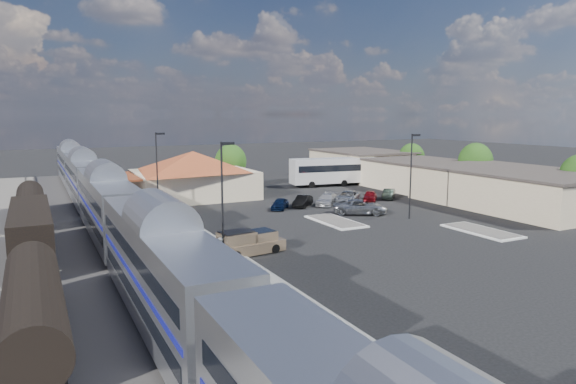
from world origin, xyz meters
name	(u,v)px	position (x,y,z in m)	size (l,w,h in m)	color
ground	(311,230)	(0.00, 0.00, 0.00)	(280.00, 280.00, 0.00)	black
railbed	(69,235)	(-21.00, 8.00, 0.06)	(16.00, 100.00, 0.12)	#4C4944
platform	(172,229)	(-12.00, 6.00, 0.09)	(5.50, 92.00, 0.18)	gray
passenger_train	(107,208)	(-18.00, 4.40, 2.87)	(3.00, 104.00, 5.55)	silver
freight_cars	(31,235)	(-24.00, 0.54, 1.93)	(2.80, 46.00, 4.00)	black
station_depot	(193,174)	(-4.56, 24.00, 3.13)	(18.35, 12.24, 6.20)	beige
buildings_east	(432,175)	(28.00, 14.28, 2.27)	(14.40, 51.40, 4.80)	#C6B28C
traffic_island_south	(335,221)	(4.00, 2.00, 0.10)	(3.30, 7.50, 0.21)	silver
traffic_island_north	(481,231)	(14.00, -8.00, 0.10)	(3.30, 7.50, 0.21)	silver
lamp_plat_s	(223,191)	(-10.90, -6.00, 5.34)	(1.08, 0.25, 9.00)	black
lamp_plat_n	(158,165)	(-10.90, 16.00, 5.34)	(1.08, 0.25, 9.00)	black
lamp_lot	(412,169)	(12.10, 0.00, 5.34)	(1.08, 0.25, 9.00)	black
tree_east_b	(475,162)	(34.00, 12.00, 4.22)	(4.94, 4.94, 6.96)	#382314
tree_east_c	(411,158)	(34.00, 26.00, 3.76)	(4.41, 4.41, 6.21)	#382314
tree_depot	(231,162)	(3.00, 30.00, 4.02)	(4.71, 4.71, 6.63)	#382314
pickup_truck	(250,243)	(-8.50, -5.33, 0.91)	(5.78, 2.79, 1.92)	tan
suv	(360,207)	(8.70, 4.39, 0.84)	(2.77, 6.01, 1.67)	gray
coach_bus	(333,170)	(18.12, 25.52, 2.48)	(13.67, 4.70, 4.30)	white
person_a	(234,265)	(-12.02, -11.01, 1.08)	(0.65, 0.43, 1.80)	#9BBD3B
person_b	(220,250)	(-11.69, -7.20, 1.13)	(0.92, 0.72, 1.90)	silver
parked_car_a	(280,204)	(2.02, 11.05, 0.65)	(1.53, 3.81, 1.30)	#0B1A3B
parked_car_b	(303,201)	(5.22, 11.35, 0.69)	(1.45, 4.16, 1.37)	black
parked_car_c	(327,199)	(8.42, 11.05, 0.69)	(1.94, 4.76, 1.38)	silver
parked_car_d	(348,197)	(11.62, 11.35, 0.74)	(2.46, 5.33, 1.48)	#999CA2
parked_car_e	(370,196)	(14.82, 11.05, 0.67)	(1.59, 3.96, 1.35)	maroon
parked_car_f	(389,194)	(18.02, 11.35, 0.65)	(1.37, 3.92, 1.29)	black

